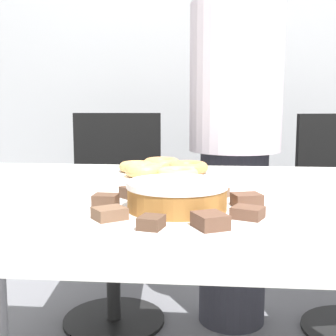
{
  "coord_description": "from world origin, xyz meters",
  "views": [
    {
      "loc": [
        0.08,
        -1.11,
        0.96
      ],
      "look_at": [
        -0.02,
        0.01,
        0.79
      ],
      "focal_mm": 50.0,
      "sensor_mm": 36.0,
      "label": 1
    }
  ],
  "objects_px": {
    "office_chair_left": "(114,222)",
    "plate_donuts": "(162,175)",
    "person_standing": "(235,139)",
    "plate_cake": "(177,212)",
    "frosted_cake": "(177,195)"
  },
  "relations": [
    {
      "from": "person_standing",
      "to": "plate_cake",
      "type": "relative_size",
      "value": 3.95
    },
    {
      "from": "office_chair_left",
      "to": "frosted_cake",
      "type": "relative_size",
      "value": 4.49
    },
    {
      "from": "person_standing",
      "to": "frosted_cake",
      "type": "xyz_separation_m",
      "value": [
        -0.17,
        -1.05,
        -0.03
      ]
    },
    {
      "from": "person_standing",
      "to": "plate_cake",
      "type": "xyz_separation_m",
      "value": [
        -0.17,
        -1.05,
        -0.06
      ]
    },
    {
      "from": "person_standing",
      "to": "plate_donuts",
      "type": "distance_m",
      "value": 0.65
    },
    {
      "from": "office_chair_left",
      "to": "plate_donuts",
      "type": "height_order",
      "value": "office_chair_left"
    },
    {
      "from": "plate_donuts",
      "to": "frosted_cake",
      "type": "relative_size",
      "value": 1.61
    },
    {
      "from": "office_chair_left",
      "to": "frosted_cake",
      "type": "height_order",
      "value": "office_chair_left"
    },
    {
      "from": "person_standing",
      "to": "office_chair_left",
      "type": "distance_m",
      "value": 0.63
    },
    {
      "from": "frosted_cake",
      "to": "plate_cake",
      "type": "bearing_deg",
      "value": -116.57
    },
    {
      "from": "person_standing",
      "to": "frosted_cake",
      "type": "height_order",
      "value": "person_standing"
    },
    {
      "from": "plate_cake",
      "to": "plate_donuts",
      "type": "xyz_separation_m",
      "value": [
        -0.08,
        0.45,
        0.0
      ]
    },
    {
      "from": "frosted_cake",
      "to": "office_chair_left",
      "type": "bearing_deg",
      "value": 108.27
    },
    {
      "from": "plate_donuts",
      "to": "frosted_cake",
      "type": "xyz_separation_m",
      "value": [
        0.08,
        -0.45,
        0.03
      ]
    },
    {
      "from": "person_standing",
      "to": "plate_cake",
      "type": "bearing_deg",
      "value": -99.04
    }
  ]
}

